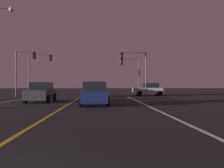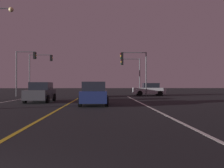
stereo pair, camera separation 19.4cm
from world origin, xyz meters
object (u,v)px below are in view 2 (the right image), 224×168
object	(u,v)px
traffic_light_near_right	(134,63)
traffic_light_far_right	(131,68)
car_crossing_side	(149,90)
car_ahead_far	(96,90)
traffic_light_near_left	(26,63)
car_oncoming	(41,92)
car_lead_same_lane	(94,94)
traffic_light_far_left	(40,65)

from	to	relation	value
traffic_light_near_right	traffic_light_far_right	xyz separation A→B (m)	(0.21, 5.50, -0.20)
traffic_light_near_right	car_crossing_side	bearing A→B (deg)	-140.42
car_ahead_far	traffic_light_near_left	xyz separation A→B (m)	(-8.88, 1.31, 3.34)
car_oncoming	car_lead_same_lane	bearing A→B (deg)	54.36
car_lead_same_lane	traffic_light_near_right	xyz separation A→B (m)	(4.58, 13.35, 3.37)
car_lead_same_lane	traffic_light_far_left	xyz separation A→B (m)	(-8.66, 18.85, 3.58)
car_ahead_far	car_lead_same_lane	world-z (taller)	same
car_crossing_side	traffic_light_far_left	size ratio (longest dim) A/B	0.72
car_crossing_side	traffic_light_near_left	size ratio (longest dim) A/B	0.76
car_lead_same_lane	traffic_light_far_right	world-z (taller)	traffic_light_far_right
traffic_light_near_right	traffic_light_far_left	distance (m)	14.34
car_ahead_far	traffic_light_far_right	xyz separation A→B (m)	(4.99, 6.81, 3.18)
traffic_light_near_right	car_ahead_far	bearing A→B (deg)	15.29
car_crossing_side	traffic_light_far_left	xyz separation A→B (m)	(-15.60, 3.54, 3.58)
traffic_light_far_right	traffic_light_far_left	size ratio (longest dim) A/B	0.91
traffic_light_near_left	traffic_light_far_right	xyz separation A→B (m)	(13.87, 5.50, -0.17)
traffic_light_near_left	car_crossing_side	bearing A→B (deg)	6.96
traffic_light_far_left	car_lead_same_lane	bearing A→B (deg)	-65.34
traffic_light_far_right	traffic_light_far_left	xyz separation A→B (m)	(-13.45, 0.00, 0.41)
car_crossing_side	traffic_light_far_right	world-z (taller)	traffic_light_far_right
car_lead_same_lane	traffic_light_far_right	bearing A→B (deg)	-14.26
car_ahead_far	traffic_light_near_right	world-z (taller)	traffic_light_near_right
traffic_light_far_left	car_oncoming	bearing A→B (deg)	-75.68
traffic_light_near_left	traffic_light_far_right	size ratio (longest dim) A/B	1.05
car_lead_same_lane	traffic_light_far_left	size ratio (longest dim) A/B	0.72
car_ahead_far	car_oncoming	world-z (taller)	same
traffic_light_far_left	traffic_light_near_left	bearing A→B (deg)	-94.41
traffic_light_near_left	traffic_light_far_right	world-z (taller)	traffic_light_near_left
car_oncoming	traffic_light_far_right	xyz separation A→B (m)	(9.50, 15.48, 3.18)
car_oncoming	traffic_light_far_left	distance (m)	16.37
traffic_light_near_left	car_oncoming	bearing A→B (deg)	-66.32
car_crossing_side	traffic_light_near_right	bearing A→B (deg)	39.58
car_crossing_side	car_lead_same_lane	distance (m)	16.81
traffic_light_far_right	traffic_light_far_left	world-z (taller)	traffic_light_far_left
car_ahead_far	traffic_light_far_right	world-z (taller)	traffic_light_far_right
car_ahead_far	car_lead_same_lane	size ratio (longest dim) A/B	1.00
traffic_light_near_right	car_oncoming	bearing A→B (deg)	47.06
car_crossing_side	traffic_light_near_right	distance (m)	4.56
car_crossing_side	traffic_light_far_right	size ratio (longest dim) A/B	0.80
traffic_light_near_right	traffic_light_far_right	bearing A→B (deg)	-92.19
traffic_light_near_right	traffic_light_near_left	size ratio (longest dim) A/B	1.00
car_oncoming	traffic_light_near_left	distance (m)	11.40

